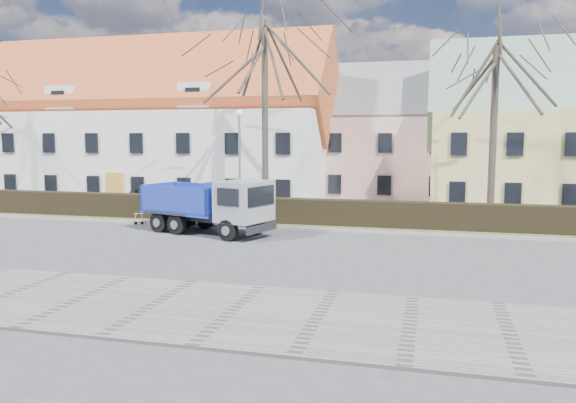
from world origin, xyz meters
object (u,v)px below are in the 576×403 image
(dump_truck, at_px, (203,205))
(streetlight, at_px, (240,165))
(cart_frame, at_px, (135,218))
(parked_car_a, at_px, (141,196))

(dump_truck, distance_m, streetlight, 4.69)
(dump_truck, height_order, cart_frame, dump_truck)
(dump_truck, bearing_deg, parked_car_a, 151.09)
(dump_truck, height_order, parked_car_a, dump_truck)
(cart_frame, bearing_deg, streetlight, 31.55)
(cart_frame, height_order, parked_car_a, parked_car_a)
(dump_truck, distance_m, parked_car_a, 11.95)
(dump_truck, xyz_separation_m, cart_frame, (-4.44, 1.46, -1.00))
(cart_frame, xyz_separation_m, parked_car_a, (-3.66, 7.30, 0.33))
(streetlight, height_order, parked_car_a, streetlight)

